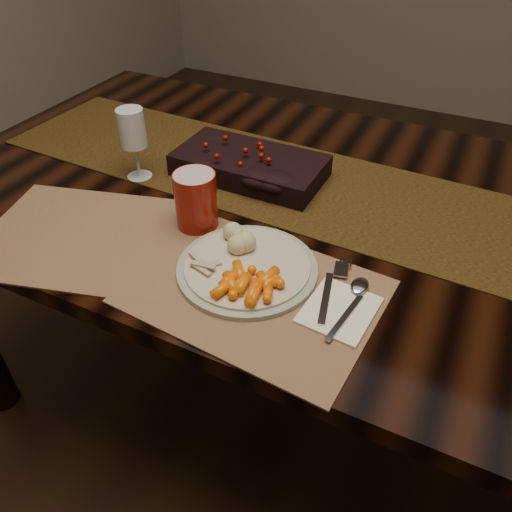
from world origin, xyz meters
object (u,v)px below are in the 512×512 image
at_px(centerpiece, 250,162).
at_px(mashed_potatoes, 240,235).
at_px(dining_table, 299,313).
at_px(napkin, 339,310).
at_px(wine_glass, 135,145).
at_px(baby_carrots, 241,282).
at_px(turkey_shreds, 201,263).
at_px(placemat_main, 255,292).
at_px(red_cup, 196,200).
at_px(dinner_plate, 247,267).

xyz_separation_m(centerpiece, mashed_potatoes, (0.12, -0.27, 0.00)).
xyz_separation_m(dining_table, mashed_potatoes, (-0.05, -0.25, 0.42)).
distance_m(napkin, wine_glass, 0.63).
xyz_separation_m(baby_carrots, wine_glass, (-0.41, 0.26, 0.06)).
relative_size(turkey_shreds, wine_glass, 0.40).
bearing_deg(placemat_main, red_cup, 150.94).
height_order(placemat_main, turkey_shreds, turkey_shreds).
bearing_deg(baby_carrots, mashed_potatoes, 118.89).
xyz_separation_m(placemat_main, baby_carrots, (-0.02, -0.01, 0.03)).
bearing_deg(mashed_potatoes, wine_glass, 156.68).
bearing_deg(napkin, mashed_potatoes, 167.82).
bearing_deg(mashed_potatoes, dining_table, 79.11).
xyz_separation_m(dinner_plate, wine_glass, (-0.39, 0.20, 0.07)).
height_order(mashed_potatoes, napkin, mashed_potatoes).
relative_size(dinner_plate, red_cup, 2.22).
bearing_deg(baby_carrots, placemat_main, 35.86).
relative_size(dining_table, baby_carrots, 18.46).
bearing_deg(wine_glass, mashed_potatoes, -23.32).
distance_m(mashed_potatoes, napkin, 0.24).
relative_size(placemat_main, dinner_plate, 1.64).
distance_m(centerpiece, baby_carrots, 0.41).
distance_m(placemat_main, napkin, 0.15).
bearing_deg(centerpiece, dinner_plate, -64.04).
xyz_separation_m(dining_table, baby_carrots, (0.01, -0.35, 0.40)).
xyz_separation_m(dining_table, napkin, (0.18, -0.32, 0.38)).
bearing_deg(turkey_shreds, baby_carrots, -9.39).
relative_size(centerpiece, napkin, 2.71).
xyz_separation_m(turkey_shreds, wine_glass, (-0.32, 0.24, 0.06)).
bearing_deg(placemat_main, wine_glass, 155.14).
height_order(mashed_potatoes, turkey_shreds, mashed_potatoes).
relative_size(turkey_shreds, napkin, 0.53).
relative_size(dining_table, placemat_main, 4.18).
xyz_separation_m(dinner_plate, red_cup, (-0.16, 0.09, 0.05)).
height_order(baby_carrots, napkin, baby_carrots).
distance_m(dining_table, wine_glass, 0.62).
bearing_deg(dining_table, placemat_main, -85.03).
bearing_deg(turkey_shreds, dinner_plate, 29.79).
height_order(centerpiece, turkey_shreds, centerpiece).
distance_m(centerpiece, dinner_plate, 0.36).
height_order(baby_carrots, turkey_shreds, baby_carrots).
bearing_deg(dinner_plate, wine_glass, 153.20).
bearing_deg(baby_carrots, red_cup, 140.87).
xyz_separation_m(turkey_shreds, napkin, (0.26, 0.02, -0.02)).
relative_size(centerpiece, placemat_main, 0.82).
bearing_deg(napkin, baby_carrots, -164.09).
bearing_deg(centerpiece, placemat_main, -62.06).
xyz_separation_m(dining_table, wine_glass, (-0.40, -0.09, 0.46)).
relative_size(dinner_plate, mashed_potatoes, 3.13).
xyz_separation_m(red_cup, wine_glass, (-0.23, 0.11, 0.02)).
xyz_separation_m(centerpiece, dinner_plate, (0.16, -0.32, -0.03)).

